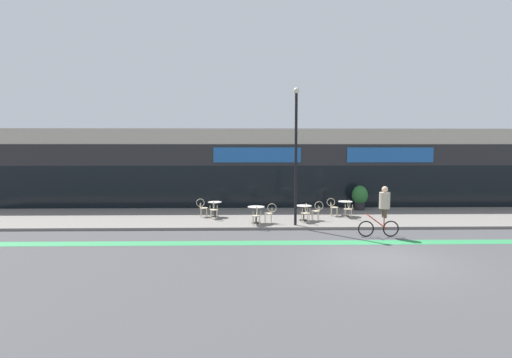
% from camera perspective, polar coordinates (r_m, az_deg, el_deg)
% --- Properties ---
extents(ground_plane, '(120.00, 120.00, 0.00)m').
position_cam_1_polar(ground_plane, '(13.61, 17.57, -10.86)').
color(ground_plane, '#424244').
extents(sidewalk_slab, '(40.00, 5.50, 0.12)m').
position_cam_1_polar(sidewalk_slab, '(20.43, 11.01, -5.38)').
color(sidewalk_slab, slate).
rests_on(sidewalk_slab, ground).
extents(storefront_facade, '(40.00, 4.06, 4.60)m').
position_cam_1_polar(storefront_facade, '(24.77, 8.80, 1.61)').
color(storefront_facade, '#B2A899').
rests_on(storefront_facade, ground).
extents(bike_lane_stripe, '(36.00, 0.70, 0.01)m').
position_cam_1_polar(bike_lane_stripe, '(15.65, 14.94, -8.74)').
color(bike_lane_stripe, '#2D844C').
rests_on(bike_lane_stripe, ground).
extents(bistro_table_0, '(0.67, 0.67, 0.74)m').
position_cam_1_polar(bistro_table_0, '(19.87, -5.89, -3.88)').
color(bistro_table_0, black).
rests_on(bistro_table_0, sidewalk_slab).
extents(bistro_table_1, '(0.76, 0.76, 0.75)m').
position_cam_1_polar(bistro_table_1, '(18.13, 0.01, -4.63)').
color(bistro_table_1, black).
rests_on(bistro_table_1, sidewalk_slab).
extents(bistro_table_2, '(0.74, 0.74, 0.70)m').
position_cam_1_polar(bistro_table_2, '(18.93, 6.83, -4.37)').
color(bistro_table_2, black).
rests_on(bistro_table_2, sidewalk_slab).
extents(bistro_table_3, '(0.71, 0.71, 0.74)m').
position_cam_1_polar(bistro_table_3, '(20.48, 12.63, -3.71)').
color(bistro_table_3, black).
rests_on(bistro_table_3, sidewalk_slab).
extents(cafe_chair_0_near, '(0.41, 0.58, 0.90)m').
position_cam_1_polar(cafe_chair_0_near, '(19.26, -6.04, -4.18)').
color(cafe_chair_0_near, beige).
rests_on(cafe_chair_0_near, sidewalk_slab).
extents(cafe_chair_0_side, '(0.57, 0.40, 0.90)m').
position_cam_1_polar(cafe_chair_0_side, '(19.94, -7.68, -3.90)').
color(cafe_chair_0_side, beige).
rests_on(cafe_chair_0_side, sidewalk_slab).
extents(cafe_chair_1_near, '(0.44, 0.59, 0.90)m').
position_cam_1_polar(cafe_chair_1_near, '(17.52, 0.08, -5.04)').
color(cafe_chair_1_near, beige).
rests_on(cafe_chair_1_near, sidewalk_slab).
extents(cafe_chair_1_side, '(0.59, 0.44, 0.90)m').
position_cam_1_polar(cafe_chair_1_side, '(18.15, 1.99, -4.70)').
color(cafe_chair_1_side, beige).
rests_on(cafe_chair_1_side, sidewalk_slab).
extents(cafe_chair_2_near, '(0.44, 0.59, 0.90)m').
position_cam_1_polar(cafe_chair_2_near, '(18.32, 7.13, -4.65)').
color(cafe_chair_2_near, beige).
rests_on(cafe_chair_2_near, sidewalk_slab).
extents(cafe_chair_2_side, '(0.57, 0.40, 0.90)m').
position_cam_1_polar(cafe_chair_2_side, '(19.03, 8.70, -4.32)').
color(cafe_chair_2_side, beige).
rests_on(cafe_chair_2_side, sidewalk_slab).
extents(cafe_chair_3_near, '(0.40, 0.57, 0.90)m').
position_cam_1_polar(cafe_chair_3_near, '(19.88, 13.06, -4.00)').
color(cafe_chair_3_near, beige).
rests_on(cafe_chair_3_near, sidewalk_slab).
extents(cafe_chair_3_side, '(0.59, 0.43, 0.90)m').
position_cam_1_polar(cafe_chair_3_side, '(20.35, 10.91, -3.77)').
color(cafe_chair_3_side, beige).
rests_on(cafe_chair_3_side, sidewalk_slab).
extents(planter_pot, '(0.86, 0.86, 1.34)m').
position_cam_1_polar(planter_pot, '(22.60, 14.61, -2.44)').
color(planter_pot, '#232326').
rests_on(planter_pot, sidewalk_slab).
extents(lamp_post, '(0.26, 0.26, 6.01)m').
position_cam_1_polar(lamp_post, '(17.53, 5.73, 4.46)').
color(lamp_post, black).
rests_on(lamp_post, sidewalk_slab).
extents(cyclist_0, '(1.64, 0.48, 2.02)m').
position_cam_1_polar(cyclist_0, '(16.64, 17.70, -3.88)').
color(cyclist_0, black).
rests_on(cyclist_0, ground).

